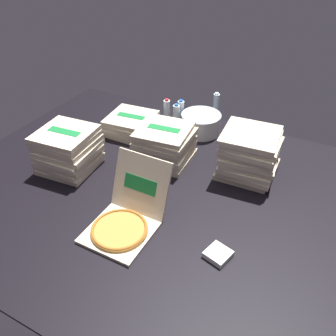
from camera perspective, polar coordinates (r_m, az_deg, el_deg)
ground_plane at (r=2.54m, az=-0.80°, el=-3.99°), size 3.20×2.40×0.02m
open_pizza_box at (r=2.25m, az=-6.92°, el=-8.05°), size 0.39×0.55×0.39m
pizza_stack_right_mid at (r=3.20m, az=-6.04°, el=7.05°), size 0.43×0.44×0.16m
pizza_stack_right_near at (r=2.79m, az=-0.49°, el=3.87°), size 0.44×0.43×0.28m
pizza_stack_left_far at (r=2.67m, az=13.03°, el=2.21°), size 0.45×0.45×0.36m
pizza_stack_center_far at (r=2.79m, az=-15.82°, el=2.82°), size 0.45×0.44×0.32m
ice_bucket at (r=3.20m, az=5.31°, el=7.19°), size 0.35×0.35×0.17m
water_bottle_0 at (r=3.29m, az=-0.20°, el=8.97°), size 0.06×0.06×0.25m
water_bottle_1 at (r=3.44m, az=7.72°, el=9.93°), size 0.06×0.06×0.25m
water_bottle_2 at (r=3.28m, az=2.06°, el=8.83°), size 0.06×0.06×0.25m
water_bottle_3 at (r=3.20m, az=1.34°, el=8.14°), size 0.06×0.06×0.25m
napkin_pile at (r=2.13m, az=8.08°, el=-13.61°), size 0.16×0.16×0.04m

